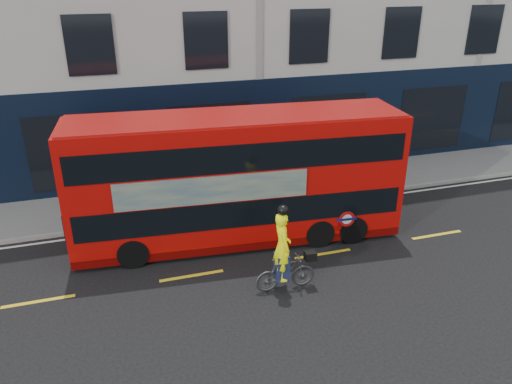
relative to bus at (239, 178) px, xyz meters
name	(u,v)px	position (x,y,z in m)	size (l,w,h in m)	color
ground	(345,281)	(2.13, -3.21, -2.06)	(120.00, 120.00, 0.00)	black
pavement	(270,188)	(2.13, 3.29, -2.00)	(60.00, 3.00, 0.12)	gray
kerb	(283,204)	(2.13, 1.79, -2.00)	(60.00, 0.12, 0.13)	gray
road_edge_line	(286,209)	(2.13, 1.49, -2.06)	(58.00, 0.10, 0.01)	silver
lane_dashes	(323,254)	(2.13, -1.71, -2.06)	(58.00, 0.12, 0.01)	yellow
bus	(239,178)	(0.00, 0.00, 0.00)	(10.13, 3.09, 4.02)	#B30A07
cyclist	(284,261)	(0.38, -3.04, -1.19)	(1.67, 0.70, 2.50)	#3F4143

